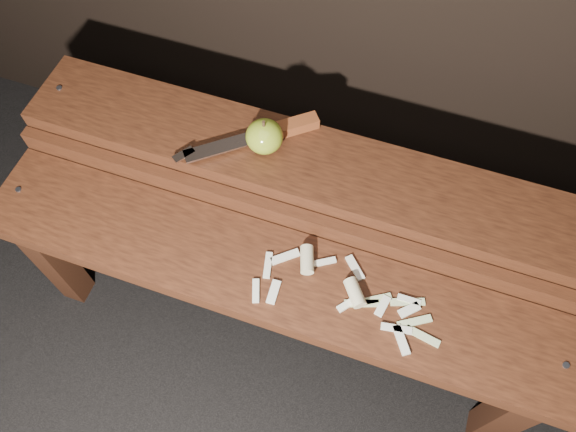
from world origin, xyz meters
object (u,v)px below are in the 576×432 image
(bench_rear_tier, at_px, (304,183))
(knife, at_px, (271,133))
(bench_front_tier, at_px, (268,288))
(apple, at_px, (264,136))

(bench_rear_tier, relative_size, knife, 4.78)
(bench_front_tier, height_order, apple, apple)
(bench_rear_tier, height_order, apple, apple)
(knife, bearing_deg, bench_front_tier, -71.83)
(bench_front_tier, xyz_separation_m, bench_rear_tier, (0.00, 0.23, 0.06))
(bench_rear_tier, xyz_separation_m, knife, (-0.09, 0.03, 0.10))
(bench_front_tier, bearing_deg, knife, 108.17)
(bench_front_tier, relative_size, apple, 15.13)
(bench_rear_tier, bearing_deg, knife, 158.96)
(bench_rear_tier, distance_m, knife, 0.13)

